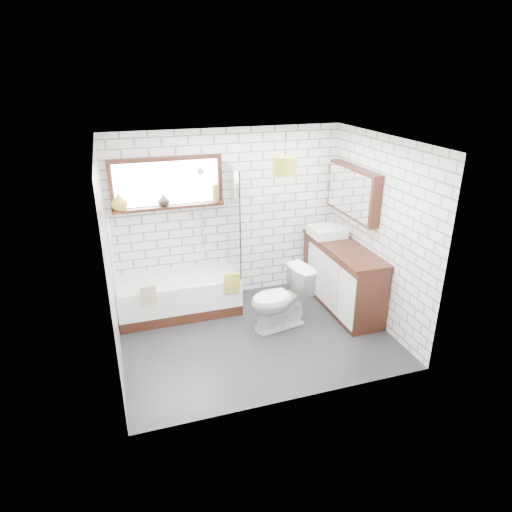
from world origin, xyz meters
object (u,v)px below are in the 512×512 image
object	(u,v)px
bathtub	(179,295)
basin	(327,231)
vanity	(342,276)
toilet	(280,299)
pendant	(285,165)

from	to	relation	value
bathtub	basin	distance (m)	2.35
vanity	basin	world-z (taller)	basin
vanity	toilet	xyz separation A→B (m)	(-1.05, -0.27, -0.06)
bathtub	pendant	size ratio (longest dim) A/B	5.43
pendant	vanity	bearing A→B (deg)	-8.66
toilet	pendant	world-z (taller)	pendant
vanity	basin	distance (m)	0.70
bathtub	toilet	distance (m)	1.48
vanity	toilet	world-z (taller)	vanity
bathtub	basin	size ratio (longest dim) A/B	3.50
vanity	pendant	world-z (taller)	pendant
toilet	pendant	bearing A→B (deg)	145.37
basin	toilet	world-z (taller)	basin
toilet	bathtub	bearing A→B (deg)	-134.11
vanity	basin	size ratio (longest dim) A/B	3.46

